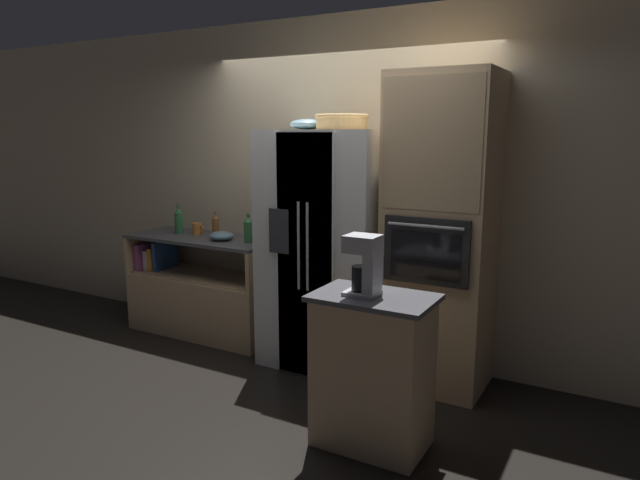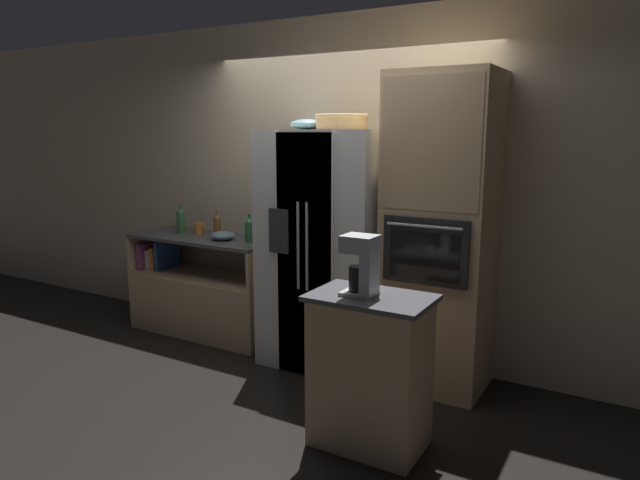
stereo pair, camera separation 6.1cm
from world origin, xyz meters
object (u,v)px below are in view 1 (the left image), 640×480
object	(u,v)px
bottle_wide	(249,229)
coffee_maker	(366,263)
bottle_tall	(216,225)
wall_oven	(440,234)
bottle_short	(179,220)
refrigerator	(327,250)
mixing_bowl	(222,236)
fruit_bowl	(307,124)
mug	(197,229)
wicker_basket	(342,121)

from	to	relation	value
bottle_wide	coffee_maker	distance (m)	1.93
bottle_tall	coffee_maker	world-z (taller)	coffee_maker
wall_oven	bottle_short	xyz separation A→B (m)	(-2.56, 0.04, -0.10)
refrigerator	mixing_bowl	world-z (taller)	refrigerator
wall_oven	fruit_bowl	distance (m)	1.37
refrigerator	mug	bearing A→B (deg)	174.74
fruit_bowl	mug	world-z (taller)	fruit_bowl
bottle_tall	bottle_wide	distance (m)	0.47
wall_oven	mug	xyz separation A→B (m)	(-2.37, 0.08, -0.17)
refrigerator	fruit_bowl	xyz separation A→B (m)	(-0.22, 0.07, 0.98)
bottle_wide	mixing_bowl	xyz separation A→B (m)	(-0.27, -0.04, -0.08)
fruit_bowl	bottle_tall	size ratio (longest dim) A/B	1.22
bottle_short	coffee_maker	size ratio (longest dim) A/B	0.77
refrigerator	wall_oven	size ratio (longest dim) A/B	0.83
fruit_bowl	wall_oven	bearing A→B (deg)	-0.71
mixing_bowl	coffee_maker	world-z (taller)	coffee_maker
wall_oven	bottle_tall	size ratio (longest dim) A/B	10.09
wicker_basket	refrigerator	bearing A→B (deg)	-156.85
fruit_bowl	bottle_short	distance (m)	1.69
wicker_basket	mug	world-z (taller)	wicker_basket
wicker_basket	bottle_tall	bearing A→B (deg)	174.83
mixing_bowl	refrigerator	bearing A→B (deg)	-1.23
wall_oven	bottle_wide	bearing A→B (deg)	179.91
fruit_bowl	mug	xyz separation A→B (m)	(-1.25, 0.06, -0.95)
bottle_tall	bottle_wide	xyz separation A→B (m)	(0.46, -0.11, 0.01)
bottle_wide	coffee_maker	world-z (taller)	coffee_maker
bottle_wide	mug	size ratio (longest dim) A/B	2.01
refrigerator	bottle_short	world-z (taller)	refrigerator
coffee_maker	bottle_wide	bearing A→B (deg)	146.72
refrigerator	bottle_wide	size ratio (longest dim) A/B	7.49
wall_oven	coffee_maker	bearing A→B (deg)	-95.56
bottle_short	mixing_bowl	world-z (taller)	bottle_short
mixing_bowl	coffee_maker	distance (m)	2.15
refrigerator	coffee_maker	distance (m)	1.29
bottle_tall	refrigerator	bearing A→B (deg)	-7.47
wall_oven	bottle_short	bearing A→B (deg)	179.09
fruit_bowl	mug	size ratio (longest dim) A/B	2.21
fruit_bowl	coffee_maker	bearing A→B (deg)	-46.32
bottle_short	bottle_wide	xyz separation A→B (m)	(0.84, -0.04, -0.01)
bottle_wide	coffee_maker	xyz separation A→B (m)	(1.61, -1.06, 0.10)
wall_oven	bottle_wide	xyz separation A→B (m)	(-1.71, 0.00, -0.11)
refrigerator	fruit_bowl	bearing A→B (deg)	162.45
bottle_tall	coffee_maker	size ratio (longest dim) A/B	0.64
bottle_wide	mug	xyz separation A→B (m)	(-0.66, 0.08, -0.06)
mixing_bowl	coffee_maker	xyz separation A→B (m)	(1.88, -1.02, 0.18)
refrigerator	wall_oven	xyz separation A→B (m)	(0.90, 0.06, 0.20)
mug	mixing_bowl	bearing A→B (deg)	-16.29
fruit_bowl	coffee_maker	size ratio (longest dim) A/B	0.78
wicker_basket	coffee_maker	xyz separation A→B (m)	(0.70, -1.04, -0.81)
wicker_basket	mixing_bowl	xyz separation A→B (m)	(-1.18, -0.02, -0.99)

